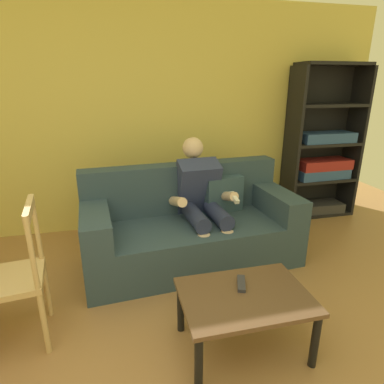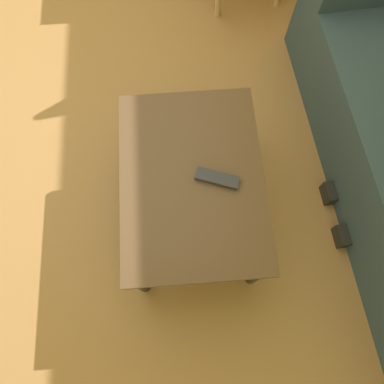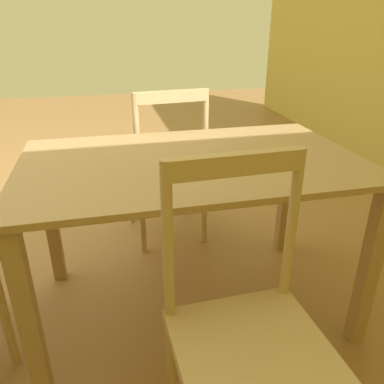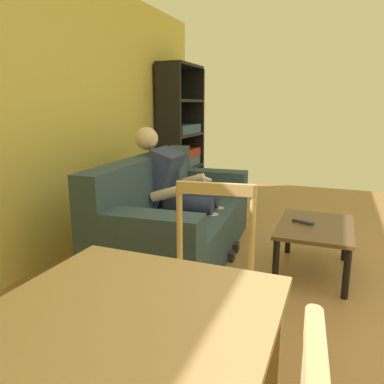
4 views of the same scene
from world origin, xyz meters
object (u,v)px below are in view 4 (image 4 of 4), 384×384
(couch, at_px, (174,220))
(tv_remote, at_px, (303,222))
(bookshelf, at_px, (180,146))
(dining_chair_facing_couch, at_px, (208,287))
(coffee_table, at_px, (315,232))
(person_lounging, at_px, (175,189))

(couch, distance_m, tv_remote, 1.12)
(bookshelf, bearing_deg, dining_chair_facing_couch, -154.66)
(couch, xyz_separation_m, coffee_table, (0.06, -1.21, 0.02))
(person_lounging, xyz_separation_m, tv_remote, (-0.04, -1.16, -0.17))
(tv_remote, relative_size, dining_chair_facing_couch, 0.18)
(couch, bearing_deg, dining_chair_facing_couch, -149.86)
(tv_remote, bearing_deg, person_lounging, -72.14)
(tv_remote, distance_m, bookshelf, 2.62)
(dining_chair_facing_couch, bearing_deg, tv_remote, -12.66)
(tv_remote, bearing_deg, dining_chair_facing_couch, 7.27)
(bookshelf, bearing_deg, couch, -158.37)
(person_lounging, height_order, coffee_table, person_lounging)
(coffee_table, bearing_deg, couch, 92.96)
(bookshelf, distance_m, dining_chair_facing_couch, 3.60)
(bookshelf, bearing_deg, person_lounging, -158.35)
(bookshelf, relative_size, dining_chair_facing_couch, 1.96)
(person_lounging, bearing_deg, coffee_table, -92.53)
(couch, xyz_separation_m, dining_chair_facing_couch, (-1.36, -0.79, 0.14))
(coffee_table, bearing_deg, tv_remote, 82.06)
(tv_remote, bearing_deg, bookshelf, -114.29)
(tv_remote, relative_size, bookshelf, 0.09)
(person_lounging, bearing_deg, dining_chair_facing_couch, -150.52)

